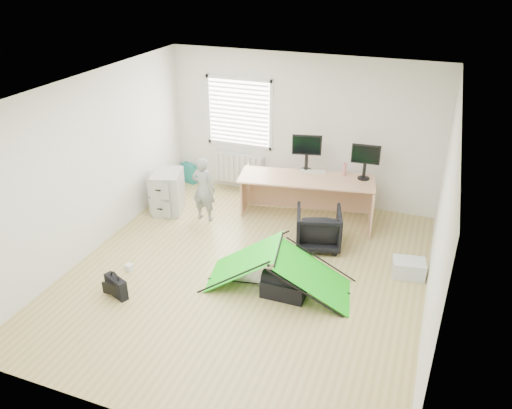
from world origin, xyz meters
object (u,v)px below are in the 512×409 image
(office_chair, at_px, (318,228))
(kite, at_px, (278,268))
(monitor_left, at_px, (307,158))
(monitor_right, at_px, (365,166))
(storage_crate, at_px, (409,268))
(laptop_bag, at_px, (116,287))
(person, at_px, (204,189))
(duffel_bag, at_px, (284,288))
(filing_cabinet, at_px, (168,192))
(desk, at_px, (306,199))
(thermos, at_px, (344,169))

(office_chair, height_order, kite, office_chair)
(monitor_left, bearing_deg, monitor_right, -12.44)
(storage_crate, relative_size, laptop_bag, 1.18)
(office_chair, relative_size, storage_crate, 1.55)
(person, bearing_deg, duffel_bag, 141.61)
(person, relative_size, duffel_bag, 1.95)
(filing_cabinet, xyz_separation_m, monitor_left, (2.30, 0.87, 0.65))
(storage_crate, bearing_deg, desk, 148.47)
(office_chair, bearing_deg, desk, -77.39)
(laptop_bag, xyz_separation_m, duffel_bag, (2.15, 0.79, -0.01))
(kite, bearing_deg, monitor_left, 86.29)
(monitor_left, xyz_separation_m, storage_crate, (1.98, -1.46, -0.90))
(filing_cabinet, relative_size, storage_crate, 1.65)
(duffel_bag, bearing_deg, person, 140.12)
(monitor_right, bearing_deg, desk, -165.31)
(duffel_bag, bearing_deg, monitor_left, 98.99)
(desk, distance_m, monitor_left, 0.71)
(filing_cabinet, distance_m, duffel_bag, 3.21)
(thermos, bearing_deg, desk, -149.83)
(monitor_right, bearing_deg, person, -164.14)
(thermos, height_order, storage_crate, thermos)
(desk, relative_size, filing_cabinet, 3.05)
(office_chair, distance_m, storage_crate, 1.49)
(thermos, relative_size, kite, 0.11)
(monitor_left, distance_m, monitor_right, 1.01)
(monitor_right, bearing_deg, laptop_bag, -133.46)
(filing_cabinet, xyz_separation_m, kite, (2.58, -1.52, -0.06))
(kite, distance_m, duffel_bag, 0.29)
(desk, height_order, kite, desk)
(thermos, xyz_separation_m, laptop_bag, (-2.39, -3.37, -0.75))
(office_chair, bearing_deg, monitor_left, -80.25)
(monitor_right, height_order, duffel_bag, monitor_right)
(thermos, xyz_separation_m, duffel_bag, (-0.25, -2.59, -0.77))
(desk, height_order, storage_crate, desk)
(monitor_left, bearing_deg, kite, -95.86)
(monitor_right, height_order, storage_crate, monitor_right)
(person, height_order, laptop_bag, person)
(filing_cabinet, height_order, duffel_bag, filing_cabinet)
(desk, height_order, filing_cabinet, desk)
(office_chair, distance_m, duffel_bag, 1.46)
(kite, height_order, duffel_bag, kite)
(filing_cabinet, distance_m, storage_crate, 4.32)
(desk, relative_size, thermos, 10.01)
(monitor_left, bearing_deg, person, -161.53)
(kite, height_order, laptop_bag, kite)
(desk, distance_m, storage_crate, 2.22)
(monitor_right, height_order, office_chair, monitor_right)
(person, distance_m, storage_crate, 3.60)
(duffel_bag, bearing_deg, thermos, 84.17)
(filing_cabinet, relative_size, duffel_bag, 1.26)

